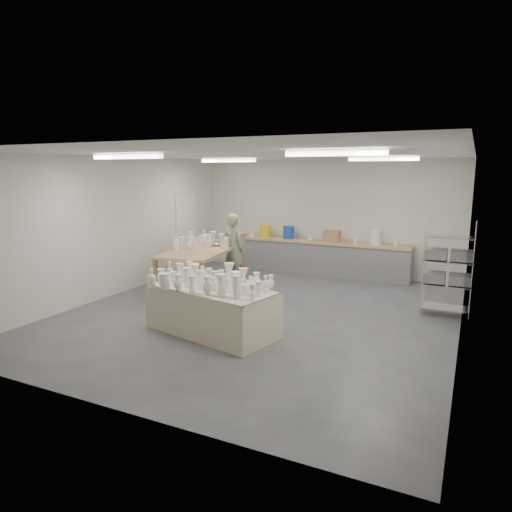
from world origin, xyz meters
The scene contains 9 objects.
room centered at (-0.11, 0.08, 2.06)m, with size 8.00×8.02×3.00m.
back_counter centered at (-0.01, 3.68, 0.49)m, with size 4.60×0.60×1.24m.
wire_shelf centered at (3.20, 1.40, 0.92)m, with size 0.88×0.48×1.80m.
drying_table centered at (-0.30, -1.32, 0.44)m, with size 2.38×1.51×1.15m.
work_table centered at (-2.08, 1.29, 0.92)m, with size 1.55×2.59×1.29m.
rug centered at (-2.90, 1.08, 0.01)m, with size 1.00×0.70×0.02m, color black.
cat centered at (-2.88, 1.07, 0.12)m, with size 0.53×0.45×0.19m.
potter centered at (-1.59, 1.86, 0.85)m, with size 0.62×0.41×1.71m, color gray.
red_stool centered at (-1.59, 2.13, 0.31)m, with size 0.49×0.49×0.35m.
Camera 1 is at (3.57, -7.65, 2.71)m, focal length 32.00 mm.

